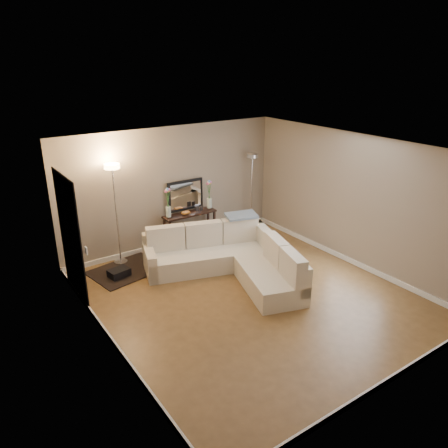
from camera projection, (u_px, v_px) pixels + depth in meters
floor at (250, 296)px, 7.65m from camera, size 5.00×5.50×0.01m
ceiling at (253, 149)px, 6.70m from camera, size 5.00×5.50×0.01m
wall_back at (172, 188)px, 9.30m from camera, size 5.00×0.02×2.60m
wall_front at (397, 300)px, 5.06m from camera, size 5.00×0.02×2.60m
wall_left at (104, 266)px, 5.86m from camera, size 0.02×5.50×2.60m
wall_right at (353, 200)px, 8.50m from camera, size 0.02×5.50×2.60m
baseboard_back at (175, 242)px, 9.73m from camera, size 5.00×0.03×0.10m
baseboard_front at (381, 385)px, 5.53m from camera, size 5.00×0.03×0.10m
baseboard_left at (114, 343)px, 6.32m from camera, size 0.03×5.50×0.10m
baseboard_right at (346, 258)px, 8.94m from camera, size 0.03×5.50×0.10m
doorway at (71, 238)px, 7.25m from camera, size 0.02×1.20×2.20m
switch_plate at (86, 251)px, 6.56m from camera, size 0.02×0.08×0.12m
sectional_sofa at (230, 258)px, 8.34m from camera, size 2.62×3.01×0.87m
throw_blanket at (241, 215)px, 8.78m from camera, size 0.70×0.51×0.08m
console_table at (187, 228)px, 9.54m from camera, size 1.20×0.32×0.74m
leaning_mirror at (186, 195)px, 9.44m from camera, size 0.85×0.04×0.67m
table_decor at (190, 211)px, 9.41m from camera, size 0.51×0.11×0.12m
flower_vase_left at (168, 205)px, 9.08m from camera, size 0.14×0.11×0.63m
flower_vase_right at (209, 196)px, 9.62m from camera, size 0.14×0.11×0.63m
floor_lamp_lit at (114, 195)px, 8.35m from camera, size 0.34×0.34×2.05m
floor_lamp_unlit at (252, 177)px, 10.15m from camera, size 0.29×0.29×1.83m
charcoal_rug at (127, 270)px, 8.54m from camera, size 1.49×1.22×0.02m
black_bag at (119, 275)px, 8.29m from camera, size 0.42×0.33×0.24m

